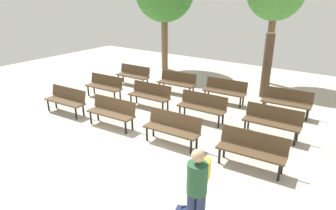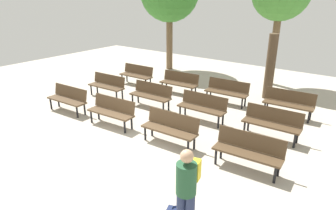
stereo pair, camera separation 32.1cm
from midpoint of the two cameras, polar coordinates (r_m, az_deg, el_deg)
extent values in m
plane|color=#B2A899|center=(7.78, -11.65, -9.83)|extent=(24.00, 24.00, 0.00)
cube|color=#4C3823|center=(10.73, -18.19, 0.87)|extent=(1.62, 0.53, 0.05)
cube|color=#4C3823|center=(10.77, -17.51, 2.40)|extent=(1.60, 0.21, 0.40)
cylinder|color=black|center=(11.25, -20.92, 0.22)|extent=(0.06, 0.06, 0.40)
cylinder|color=black|center=(10.20, -16.27, -1.33)|extent=(0.06, 0.06, 0.40)
cylinder|color=black|center=(11.43, -19.64, 0.69)|extent=(0.06, 0.06, 0.40)
cylinder|color=black|center=(10.38, -14.94, -0.78)|extent=(0.06, 0.06, 0.40)
cube|color=#4C3823|center=(9.26, -10.08, -1.55)|extent=(1.63, 0.55, 0.05)
cube|color=#4C3823|center=(9.31, -9.34, 0.24)|extent=(1.60, 0.23, 0.40)
cylinder|color=black|center=(9.71, -13.68, -2.21)|extent=(0.06, 0.06, 0.40)
cylinder|color=black|center=(8.81, -7.32, -4.22)|extent=(0.06, 0.06, 0.40)
cylinder|color=black|center=(9.91, -12.36, -1.61)|extent=(0.06, 0.06, 0.40)
cylinder|color=black|center=(9.03, -6.02, -3.50)|extent=(0.06, 0.06, 0.40)
cube|color=#4C3823|center=(8.01, 1.34, -4.92)|extent=(1.62, 0.52, 0.05)
cube|color=#4C3823|center=(8.06, 2.13, -2.84)|extent=(1.60, 0.20, 0.40)
cylinder|color=black|center=(8.36, -3.33, -5.54)|extent=(0.06, 0.06, 0.40)
cylinder|color=black|center=(7.68, 5.11, -8.14)|extent=(0.06, 0.06, 0.40)
cylinder|color=black|center=(8.59, -2.03, -4.75)|extent=(0.06, 0.06, 0.40)
cylinder|color=black|center=(7.93, 6.25, -7.19)|extent=(0.06, 0.06, 0.40)
cube|color=#4C3823|center=(7.20, 16.28, -9.04)|extent=(1.63, 0.55, 0.05)
cube|color=#4C3823|center=(7.26, 16.95, -6.67)|extent=(1.60, 0.23, 0.40)
cylinder|color=black|center=(7.37, 10.47, -9.81)|extent=(0.06, 0.06, 0.40)
cylinder|color=black|center=(7.06, 21.20, -12.50)|extent=(0.06, 0.06, 0.40)
cylinder|color=black|center=(7.63, 11.42, -8.74)|extent=(0.06, 0.06, 0.40)
cylinder|color=black|center=(7.33, 21.78, -11.26)|extent=(0.06, 0.06, 0.40)
cube|color=#4C3823|center=(11.90, -11.12, 3.50)|extent=(1.62, 0.52, 0.05)
cube|color=#4C3823|center=(11.97, -10.53, 4.87)|extent=(1.60, 0.20, 0.40)
cylinder|color=black|center=(12.36, -13.88, 2.82)|extent=(0.06, 0.06, 0.40)
cylinder|color=black|center=(11.40, -9.10, 1.64)|extent=(0.06, 0.06, 0.40)
cylinder|color=black|center=(12.56, -12.81, 3.21)|extent=(0.06, 0.06, 0.40)
cylinder|color=black|center=(11.62, -8.03, 2.08)|extent=(0.06, 0.06, 0.40)
cube|color=#4C3823|center=(10.58, -2.62, 1.67)|extent=(1.62, 0.50, 0.05)
cube|color=#4C3823|center=(10.66, -1.99, 3.20)|extent=(1.60, 0.19, 0.40)
cylinder|color=black|center=(10.96, -6.03, 1.00)|extent=(0.06, 0.06, 0.40)
cylinder|color=black|center=(10.16, 0.00, -0.53)|extent=(0.06, 0.06, 0.40)
cylinder|color=black|center=(11.19, -4.97, 1.46)|extent=(0.06, 0.06, 0.40)
cylinder|color=black|center=(10.40, 1.01, 0.00)|extent=(0.06, 0.06, 0.40)
cube|color=#4C3823|center=(9.53, 7.39, -0.72)|extent=(1.61, 0.49, 0.05)
cube|color=#4C3823|center=(9.61, 8.02, 1.00)|extent=(1.60, 0.17, 0.40)
cylinder|color=black|center=(9.81, 3.29, -1.37)|extent=(0.06, 0.06, 0.40)
cylinder|color=black|center=(9.21, 10.69, -3.26)|extent=(0.06, 0.06, 0.40)
cylinder|color=black|center=(10.06, 4.26, -0.80)|extent=(0.06, 0.06, 0.40)
cylinder|color=black|center=(9.48, 11.51, -2.60)|extent=(0.06, 0.06, 0.40)
cube|color=#4C3823|center=(8.87, 20.26, -3.65)|extent=(1.62, 0.50, 0.05)
cube|color=#4C3823|center=(8.95, 20.80, -1.77)|extent=(1.60, 0.18, 0.40)
cylinder|color=black|center=(8.99, 15.53, -4.34)|extent=(0.06, 0.06, 0.40)
cylinder|color=black|center=(8.70, 24.22, -6.38)|extent=(0.06, 0.06, 0.40)
cylinder|color=black|center=(9.26, 16.21, -3.62)|extent=(0.06, 0.06, 0.40)
cylinder|color=black|center=(8.99, 24.64, -5.57)|extent=(0.06, 0.06, 0.40)
cube|color=#4C3823|center=(13.29, -5.55, 5.64)|extent=(1.61, 0.48, 0.05)
cube|color=#4C3823|center=(13.38, -5.03, 6.84)|extent=(1.60, 0.16, 0.40)
cylinder|color=black|center=(13.69, -8.19, 5.00)|extent=(0.06, 0.06, 0.40)
cylinder|color=black|center=(12.80, -3.60, 4.04)|extent=(0.06, 0.06, 0.40)
cylinder|color=black|center=(13.92, -7.29, 5.30)|extent=(0.06, 0.06, 0.40)
cylinder|color=black|center=(13.04, -2.72, 4.37)|extent=(0.06, 0.06, 0.40)
cube|color=#4C3823|center=(12.05, 2.82, 4.10)|extent=(1.63, 0.55, 0.05)
cube|color=#4C3823|center=(12.15, 3.32, 5.43)|extent=(1.60, 0.23, 0.40)
cylinder|color=black|center=(12.34, -0.38, 3.43)|extent=(0.06, 0.06, 0.40)
cylinder|color=black|center=(11.67, 5.37, 2.28)|extent=(0.06, 0.06, 0.40)
cylinder|color=black|center=(12.60, 0.43, 3.80)|extent=(0.06, 0.06, 0.40)
cylinder|color=black|center=(11.94, 6.09, 2.69)|extent=(0.06, 0.06, 0.40)
cube|color=#4C3823|center=(11.19, 11.95, 2.31)|extent=(1.62, 0.52, 0.05)
cube|color=#4C3823|center=(11.30, 12.43, 3.75)|extent=(1.60, 0.21, 0.40)
cylinder|color=black|center=(11.39, 8.31, 1.67)|extent=(0.06, 0.06, 0.40)
cylinder|color=black|center=(10.90, 14.92, 0.27)|extent=(0.06, 0.06, 0.40)
cylinder|color=black|center=(11.66, 9.00, 2.10)|extent=(0.06, 0.06, 0.40)
cylinder|color=black|center=(11.19, 15.48, 0.75)|extent=(0.06, 0.06, 0.40)
cube|color=#4C3823|center=(10.62, 22.97, 0.02)|extent=(1.62, 0.53, 0.05)
cube|color=#4C3823|center=(10.73, 23.37, 1.56)|extent=(1.60, 0.22, 0.40)
cylinder|color=black|center=(10.68, 18.98, -0.63)|extent=(0.06, 0.06, 0.40)
cylinder|color=black|center=(10.46, 26.33, -2.17)|extent=(0.06, 0.06, 0.40)
cylinder|color=black|center=(10.97, 19.43, -0.12)|extent=(0.06, 0.06, 0.40)
cylinder|color=black|center=(10.76, 26.59, -1.60)|extent=(0.06, 0.06, 0.40)
cylinder|color=brown|center=(15.95, 0.87, 12.32)|extent=(0.33, 0.33, 3.04)
cylinder|color=#4C3A28|center=(12.08, 19.88, 6.93)|extent=(0.35, 0.35, 2.50)
cylinder|color=brown|center=(14.04, 20.42, 10.25)|extent=(0.30, 0.30, 3.24)
cylinder|color=#235133|center=(4.91, 5.49, -14.01)|extent=(0.41, 0.41, 0.55)
sphere|color=tan|center=(4.68, 5.66, -9.85)|extent=(0.22, 0.22, 0.22)
cube|color=yellow|center=(5.10, 6.45, -12.20)|extent=(0.31, 0.24, 0.36)
torus|color=#192347|center=(5.64, 3.20, -19.38)|extent=(0.16, 0.16, 0.02)
camera|label=1|loc=(0.16, -89.02, 0.38)|focal=31.57mm
camera|label=2|loc=(0.16, 90.98, -0.38)|focal=31.57mm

